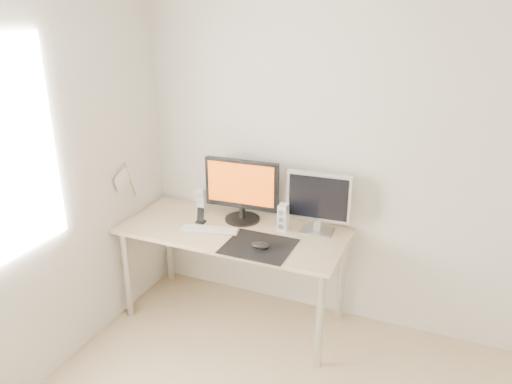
% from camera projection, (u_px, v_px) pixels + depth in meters
% --- Properties ---
extents(wall_back, '(3.50, 0.00, 3.50)m').
position_uv_depth(wall_back, '(381.00, 160.00, 3.33)').
color(wall_back, silver).
rests_on(wall_back, ground).
extents(mousepad, '(0.45, 0.40, 0.00)m').
position_uv_depth(mousepad, '(259.00, 246.00, 3.30)').
color(mousepad, black).
rests_on(mousepad, desk).
extents(mouse, '(0.12, 0.07, 0.04)m').
position_uv_depth(mouse, '(260.00, 245.00, 3.25)').
color(mouse, black).
rests_on(mouse, mousepad).
extents(desk, '(1.60, 0.70, 0.73)m').
position_uv_depth(desk, '(233.00, 239.00, 3.57)').
color(desk, '#D1B587').
rests_on(desk, ground).
extents(main_monitor, '(0.55, 0.27, 0.47)m').
position_uv_depth(main_monitor, '(242.00, 188.00, 3.59)').
color(main_monitor, black).
rests_on(main_monitor, desk).
extents(second_monitor, '(0.45, 0.17, 0.43)m').
position_uv_depth(second_monitor, '(319.00, 200.00, 3.42)').
color(second_monitor, '#B1B1B4').
rests_on(second_monitor, desk).
extents(speaker_left, '(0.06, 0.08, 0.20)m').
position_uv_depth(speaker_left, '(202.00, 200.00, 3.79)').
color(speaker_left, white).
rests_on(speaker_left, desk).
extents(speaker_right, '(0.06, 0.08, 0.20)m').
position_uv_depth(speaker_right, '(283.00, 218.00, 3.49)').
color(speaker_right, white).
rests_on(speaker_right, desk).
extents(keyboard, '(0.44, 0.21, 0.02)m').
position_uv_depth(keyboard, '(209.00, 230.00, 3.52)').
color(keyboard, '#AEADB0').
rests_on(keyboard, desk).
extents(phone_dock, '(0.06, 0.06, 0.12)m').
position_uv_depth(phone_dock, '(201.00, 218.00, 3.63)').
color(phone_dock, black).
rests_on(phone_dock, desk).
extents(pennant, '(0.01, 0.23, 0.29)m').
position_uv_depth(pennant, '(125.00, 179.00, 3.59)').
color(pennant, '#A57F54').
rests_on(pennant, wall_left).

